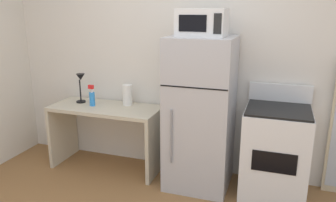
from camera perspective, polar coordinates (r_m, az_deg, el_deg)
The scene contains 8 objects.
wall_back_white at distance 3.78m, azimuth 3.44°, elevation 7.24°, with size 5.00×0.10×2.60m, color silver.
desk at distance 3.99m, azimuth -10.42°, elevation -3.93°, with size 1.27×0.55×0.75m.
desk_lamp at distance 4.08m, azimuth -14.64°, elevation 2.95°, with size 0.14×0.12×0.35m.
paper_towel_roll at distance 3.92m, azimuth -6.92°, elevation 1.02°, with size 0.11×0.11×0.24m, color white.
spray_bottle at distance 3.96m, azimuth -12.79°, elevation 0.58°, with size 0.06×0.06×0.25m.
refrigerator at distance 3.48m, azimuth 5.49°, elevation -2.19°, with size 0.65×0.65×1.58m.
microwave at distance 3.29m, azimuth 5.83°, elevation 13.13°, with size 0.46×0.35×0.26m.
oven_range at distance 3.53m, azimuth 17.69°, elevation -8.28°, with size 0.62×0.61×1.10m.
Camera 1 is at (0.99, -1.91, 1.86)m, focal length 35.85 mm.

